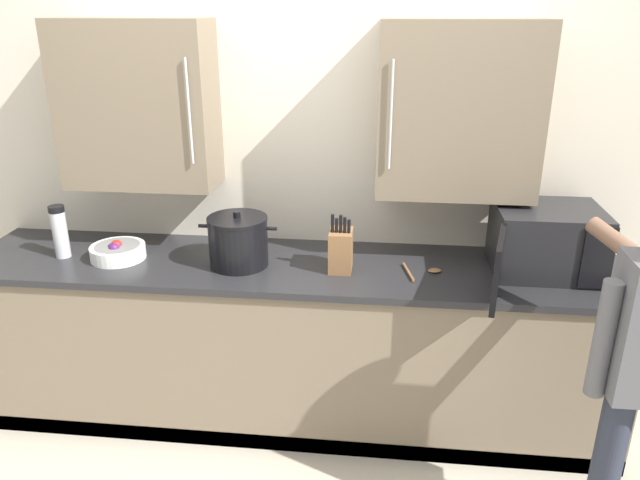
# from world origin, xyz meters

# --- Properties ---
(back_wall_tiled) EXTENTS (4.04, 0.44, 2.80)m
(back_wall_tiled) POSITION_xyz_m (0.00, 1.03, 1.46)
(back_wall_tiled) COLOR beige
(back_wall_tiled) RESTS_ON ground_plane
(counter_unit) EXTENTS (3.31, 0.68, 0.90)m
(counter_unit) POSITION_xyz_m (0.00, 0.70, 0.45)
(counter_unit) COLOR #756651
(counter_unit) RESTS_ON ground_plane
(microwave_oven) EXTENTS (0.58, 0.75, 0.32)m
(microwave_oven) POSITION_xyz_m (1.20, 0.74, 1.05)
(microwave_oven) COLOR black
(microwave_oven) RESTS_ON counter_unit
(wooden_spoon) EXTENTS (0.19, 0.20, 0.02)m
(wooden_spoon) POSITION_xyz_m (0.65, 0.66, 0.90)
(wooden_spoon) COLOR brown
(wooden_spoon) RESTS_ON counter_unit
(fruit_bowl) EXTENTS (0.27, 0.27, 0.10)m
(fruit_bowl) POSITION_xyz_m (-0.88, 0.67, 0.94)
(fruit_bowl) COLOR white
(fruit_bowl) RESTS_ON counter_unit
(knife_block) EXTENTS (0.11, 0.15, 0.29)m
(knife_block) POSITION_xyz_m (0.25, 0.65, 1.00)
(knife_block) COLOR brown
(knife_block) RESTS_ON counter_unit
(thermos_flask) EXTENTS (0.08, 0.08, 0.27)m
(thermos_flask) POSITION_xyz_m (-1.17, 0.66, 1.03)
(thermos_flask) COLOR #B7BABF
(thermos_flask) RESTS_ON counter_unit
(stock_pot) EXTENTS (0.39, 0.29, 0.28)m
(stock_pot) POSITION_xyz_m (-0.25, 0.66, 1.02)
(stock_pot) COLOR black
(stock_pot) RESTS_ON counter_unit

